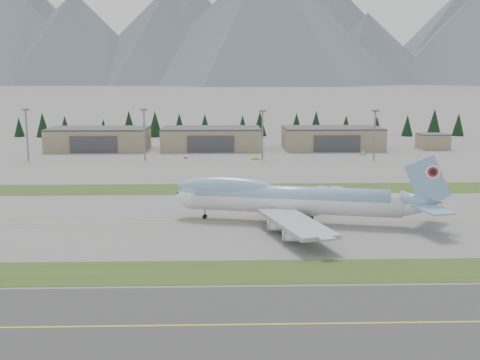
{
  "coord_description": "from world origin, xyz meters",
  "views": [
    {
      "loc": [
        -9.75,
        -145.66,
        36.47
      ],
      "look_at": [
        -4.82,
        16.11,
        8.0
      ],
      "focal_mm": 45.0,
      "sensor_mm": 36.0,
      "label": 1
    }
  ],
  "objects_px": {
    "hangar_left": "(99,139)",
    "service_vehicle_c": "(363,155)",
    "service_vehicle_a": "(186,158)",
    "service_vehicle_b": "(255,160)",
    "hangar_center": "(211,138)",
    "hangar_right": "(332,138)",
    "boeing_747_freighter": "(292,199)"
  },
  "relations": [
    {
      "from": "service_vehicle_b",
      "to": "service_vehicle_c",
      "type": "relative_size",
      "value": 0.83
    },
    {
      "from": "service_vehicle_b",
      "to": "service_vehicle_c",
      "type": "distance_m",
      "value": 53.0
    },
    {
      "from": "service_vehicle_b",
      "to": "service_vehicle_c",
      "type": "bearing_deg",
      "value": -80.7
    },
    {
      "from": "boeing_747_freighter",
      "to": "hangar_center",
      "type": "height_order",
      "value": "boeing_747_freighter"
    },
    {
      "from": "boeing_747_freighter",
      "to": "service_vehicle_a",
      "type": "height_order",
      "value": "boeing_747_freighter"
    },
    {
      "from": "hangar_right",
      "to": "service_vehicle_a",
      "type": "distance_m",
      "value": 77.58
    },
    {
      "from": "service_vehicle_a",
      "to": "service_vehicle_c",
      "type": "relative_size",
      "value": 0.94
    },
    {
      "from": "service_vehicle_c",
      "to": "boeing_747_freighter",
      "type": "bearing_deg",
      "value": -87.05
    },
    {
      "from": "hangar_left",
      "to": "hangar_right",
      "type": "bearing_deg",
      "value": 0.0
    },
    {
      "from": "hangar_right",
      "to": "service_vehicle_b",
      "type": "bearing_deg",
      "value": -136.98
    },
    {
      "from": "service_vehicle_a",
      "to": "service_vehicle_b",
      "type": "bearing_deg",
      "value": -16.19
    },
    {
      "from": "boeing_747_freighter",
      "to": "hangar_right",
      "type": "bearing_deg",
      "value": 88.75
    },
    {
      "from": "service_vehicle_c",
      "to": "service_vehicle_b",
      "type": "bearing_deg",
      "value": -139.74
    },
    {
      "from": "service_vehicle_a",
      "to": "boeing_747_freighter",
      "type": "bearing_deg",
      "value": -79.13
    },
    {
      "from": "boeing_747_freighter",
      "to": "service_vehicle_b",
      "type": "relative_size",
      "value": 19.48
    },
    {
      "from": "boeing_747_freighter",
      "to": "service_vehicle_c",
      "type": "distance_m",
      "value": 136.41
    },
    {
      "from": "service_vehicle_a",
      "to": "hangar_center",
      "type": "bearing_deg",
      "value": 66.25
    },
    {
      "from": "service_vehicle_a",
      "to": "service_vehicle_b",
      "type": "height_order",
      "value": "service_vehicle_a"
    },
    {
      "from": "hangar_right",
      "to": "service_vehicle_c",
      "type": "xyz_separation_m",
      "value": [
        10.56,
        -22.28,
        -5.39
      ]
    },
    {
      "from": "hangar_center",
      "to": "service_vehicle_a",
      "type": "relative_size",
      "value": 12.06
    },
    {
      "from": "hangar_left",
      "to": "hangar_center",
      "type": "distance_m",
      "value": 55.0
    },
    {
      "from": "hangar_left",
      "to": "hangar_center",
      "type": "height_order",
      "value": "same"
    },
    {
      "from": "hangar_center",
      "to": "service_vehicle_c",
      "type": "height_order",
      "value": "hangar_center"
    },
    {
      "from": "hangar_left",
      "to": "service_vehicle_c",
      "type": "distance_m",
      "value": 127.63
    },
    {
      "from": "hangar_center",
      "to": "service_vehicle_a",
      "type": "height_order",
      "value": "hangar_center"
    },
    {
      "from": "hangar_left",
      "to": "hangar_center",
      "type": "xyz_separation_m",
      "value": [
        55.0,
        0.0,
        0.0
      ]
    },
    {
      "from": "hangar_left",
      "to": "service_vehicle_a",
      "type": "relative_size",
      "value": 12.06
    },
    {
      "from": "hangar_left",
      "to": "service_vehicle_b",
      "type": "distance_m",
      "value": 83.85
    },
    {
      "from": "service_vehicle_b",
      "to": "hangar_center",
      "type": "bearing_deg",
      "value": 20.41
    },
    {
      "from": "hangar_left",
      "to": "service_vehicle_a",
      "type": "distance_m",
      "value": 54.53
    },
    {
      "from": "boeing_747_freighter",
      "to": "hangar_left",
      "type": "xyz_separation_m",
      "value": [
        -77.61,
        149.85,
        -0.55
      ]
    },
    {
      "from": "hangar_right",
      "to": "service_vehicle_a",
      "type": "relative_size",
      "value": 12.06
    }
  ]
}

